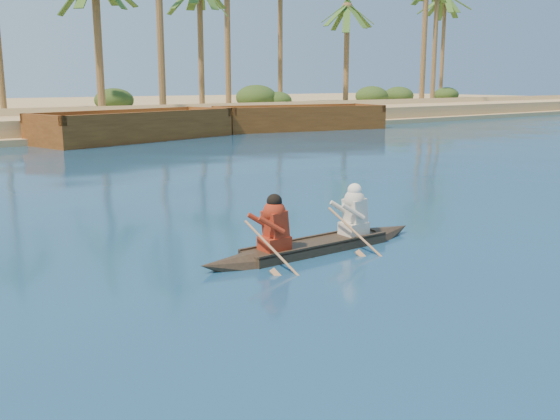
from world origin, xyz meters
TOP-DOWN VIEW (x-y plane):
  - ground at (0.00, 0.00)m, footprint 160.00×160.00m
  - shrub_cluster at (0.00, 31.50)m, footprint 100.00×6.00m
  - canoe at (-3.60, -3.33)m, footprint 5.39×0.77m
  - barge_mid at (3.97, 22.00)m, footprint 12.70×6.72m
  - barge_right at (16.83, 22.46)m, footprint 12.56×6.29m

SIDE VIEW (x-z plane):
  - ground at x=0.00m, z-range 0.00..0.00m
  - canoe at x=-3.60m, z-range -0.46..1.03m
  - barge_right at x=16.83m, z-range -0.30..1.70m
  - barge_mid at x=3.97m, z-range -0.30..1.71m
  - shrub_cluster at x=0.00m, z-range 0.00..2.40m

